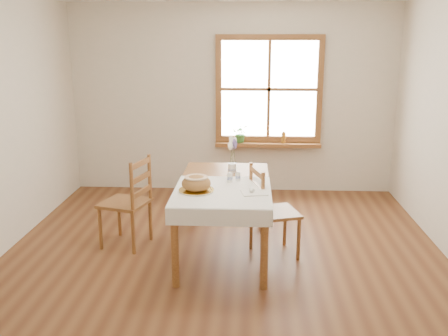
# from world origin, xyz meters

# --- Properties ---
(ground) EXTENTS (5.00, 5.00, 0.00)m
(ground) POSITION_xyz_m (0.00, 0.00, 0.00)
(ground) COLOR brown
(ground) RESTS_ON ground
(room_walls) EXTENTS (4.60, 5.10, 2.65)m
(room_walls) POSITION_xyz_m (0.00, 0.00, 1.71)
(room_walls) COLOR beige
(room_walls) RESTS_ON ground
(window) EXTENTS (1.46, 0.08, 1.46)m
(window) POSITION_xyz_m (0.50, 2.47, 1.45)
(window) COLOR #99602F
(window) RESTS_ON ground
(window_sill) EXTENTS (1.46, 0.20, 0.05)m
(window_sill) POSITION_xyz_m (0.50, 2.40, 0.69)
(window_sill) COLOR #99602F
(window_sill) RESTS_ON ground
(dining_table) EXTENTS (0.90, 1.60, 0.75)m
(dining_table) POSITION_xyz_m (0.00, 0.30, 0.66)
(dining_table) COLOR #99602F
(dining_table) RESTS_ON ground
(table_linen) EXTENTS (0.91, 0.99, 0.01)m
(table_linen) POSITION_xyz_m (0.00, -0.00, 0.76)
(table_linen) COLOR white
(table_linen) RESTS_ON dining_table
(chair_left) EXTENTS (0.57, 0.56, 0.96)m
(chair_left) POSITION_xyz_m (-1.05, 0.45, 0.48)
(chair_left) COLOR #99602F
(chair_left) RESTS_ON ground
(chair_right) EXTENTS (0.57, 0.55, 0.93)m
(chair_right) POSITION_xyz_m (0.51, 0.28, 0.47)
(chair_right) COLOR #99602F
(chair_right) RESTS_ON ground
(bread_plate) EXTENTS (0.34, 0.34, 0.02)m
(bread_plate) POSITION_xyz_m (-0.24, -0.03, 0.77)
(bread_plate) COLOR silver
(bread_plate) RESTS_ON table_linen
(bread_loaf) EXTENTS (0.27, 0.27, 0.15)m
(bread_loaf) POSITION_xyz_m (-0.24, -0.03, 0.85)
(bread_loaf) COLOR #A37839
(bread_loaf) RESTS_ON bread_plate
(egg_napkin) EXTENTS (0.26, 0.24, 0.01)m
(egg_napkin) POSITION_xyz_m (0.30, -0.06, 0.77)
(egg_napkin) COLOR white
(egg_napkin) RESTS_ON table_linen
(eggs) EXTENTS (0.20, 0.19, 0.04)m
(eggs) POSITION_xyz_m (0.30, -0.06, 0.79)
(eggs) COLOR white
(eggs) RESTS_ON egg_napkin
(salt_shaker) EXTENTS (0.06, 0.06, 0.10)m
(salt_shaker) POSITION_xyz_m (0.06, 0.28, 0.81)
(salt_shaker) COLOR silver
(salt_shaker) RESTS_ON table_linen
(pepper_shaker) EXTENTS (0.05, 0.05, 0.10)m
(pepper_shaker) POSITION_xyz_m (0.14, 0.34, 0.81)
(pepper_shaker) COLOR silver
(pepper_shaker) RESTS_ON table_linen
(flower_vase) EXTENTS (0.11, 0.11, 0.10)m
(flower_vase) POSITION_xyz_m (0.07, 0.67, 0.80)
(flower_vase) COLOR silver
(flower_vase) RESTS_ON dining_table
(lavender_bouquet) EXTENTS (0.15, 0.15, 0.29)m
(lavender_bouquet) POSITION_xyz_m (0.07, 0.67, 0.99)
(lavender_bouquet) COLOR #6B579A
(lavender_bouquet) RESTS_ON flower_vase
(potted_plant) EXTENTS (0.23, 0.26, 0.19)m
(potted_plant) POSITION_xyz_m (0.12, 2.40, 0.81)
(potted_plant) COLOR #346D2B
(potted_plant) RESTS_ON window_sill
(amber_bottle) EXTENTS (0.07, 0.07, 0.16)m
(amber_bottle) POSITION_xyz_m (0.72, 2.40, 0.80)
(amber_bottle) COLOR #A86C1F
(amber_bottle) RESTS_ON window_sill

